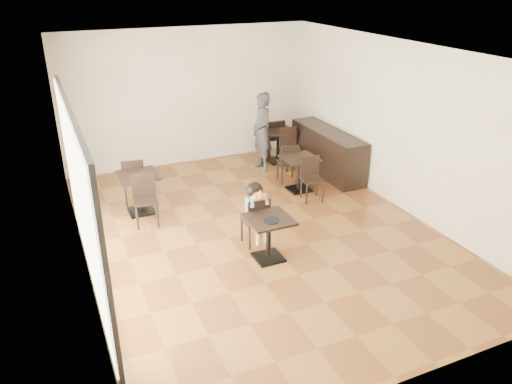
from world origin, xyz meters
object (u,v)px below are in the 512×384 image
cafe_table_mid (299,174)px  chair_back_a (274,138)px  adult_patron (262,132)px  chair_back_b (291,149)px  chair_mid_a (288,162)px  cafe_table_left (140,193)px  chair_mid_b (312,180)px  chair_left_a (133,180)px  chair_left_b (145,201)px  child (255,214)px  cafe_table_back (278,146)px  child_table (268,239)px  child_chair (255,220)px

cafe_table_mid → chair_back_a: chair_back_a is taller
adult_patron → chair_back_b: size_ratio=1.90×
adult_patron → chair_mid_a: size_ratio=2.04×
cafe_table_left → chair_mid_b: chair_mid_b is taller
chair_mid_b → chair_left_a: 3.63m
cafe_table_mid → chair_left_b: 3.35m
child → chair_left_b: 2.14m
chair_mid_b → chair_left_b: size_ratio=0.94×
cafe_table_back → cafe_table_left: bearing=-158.6°
cafe_table_left → chair_left_b: size_ratio=0.83×
cafe_table_mid → cafe_table_left: size_ratio=0.94×
cafe_table_mid → chair_mid_b: 0.56m
child_table → chair_back_a: size_ratio=0.78×
child → adult_patron: size_ratio=0.62×
cafe_table_mid → cafe_table_back: size_ratio=0.93×
chair_left_b → chair_back_a: (3.78, 2.41, 0.00)m
cafe_table_mid → chair_back_a: size_ratio=0.78×
chair_mid_a → child_chair: bearing=61.0°
cafe_table_left → chair_left_b: bearing=-90.0°
chair_mid_b → chair_back_b: bearing=85.5°
child_chair → chair_left_a: chair_left_a is taller
cafe_table_left → chair_mid_a: size_ratio=0.89×
child_chair → adult_patron: (1.58, 3.18, 0.47)m
cafe_table_back → chair_back_a: (0.07, 0.40, 0.08)m
chair_mid_b → chair_back_b: (0.44, 1.77, 0.03)m
chair_mid_b → chair_left_a: (-3.34, 1.42, 0.03)m
chair_left_b → chair_back_a: size_ratio=1.00×
cafe_table_left → chair_back_b: size_ratio=0.83×
cafe_table_mid → chair_mid_a: chair_mid_a is taller
adult_patron → chair_left_b: 3.59m
chair_left_a → chair_back_a: chair_back_a is taller
child_table → chair_left_b: bearing=127.4°
cafe_table_mid → cafe_table_left: (-3.34, 0.32, 0.02)m
child_chair → cafe_table_back: 4.10m
cafe_table_mid → chair_back_b: 1.31m
adult_patron → cafe_table_left: (-3.13, -1.15, -0.52)m
chair_mid_a → chair_back_b: bearing=-113.7°
adult_patron → chair_back_a: 1.05m
chair_back_a → cafe_table_back: bearing=82.6°
child_table → cafe_table_left: 3.01m
child_table → chair_mid_a: bearing=57.4°
child_chair → chair_back_b: bearing=-127.3°
chair_back_b → child_table: bearing=-119.6°
adult_patron → cafe_table_mid: adult_patron is taller
child → cafe_table_mid: bearing=43.6°
child_table → child: size_ratio=0.66×
cafe_table_mid → chair_left_a: chair_left_a is taller
child → cafe_table_back: bearing=58.2°
cafe_table_left → chair_back_a: size_ratio=0.83×
child_table → chair_mid_b: 2.48m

